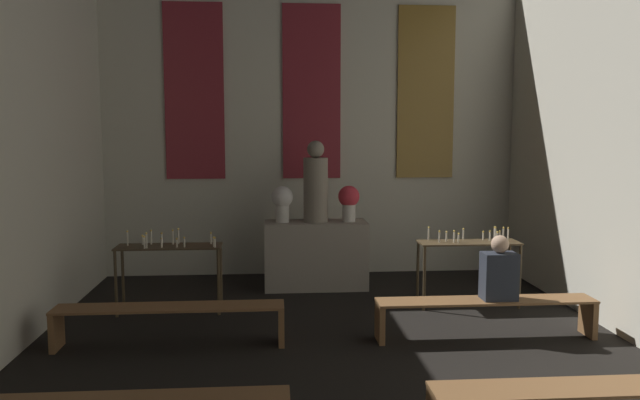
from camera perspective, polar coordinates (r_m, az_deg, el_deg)
wall_back at (r=9.61m, az=-0.80°, el=7.19°), size 6.50×0.16×4.65m
altar at (r=8.83m, az=-0.39°, el=-5.03°), size 1.44×0.61×0.94m
statue at (r=8.69m, az=-0.40°, el=1.35°), size 0.34×0.34×1.14m
flower_vase_left at (r=8.69m, az=-3.47°, el=-0.09°), size 0.30×0.30×0.51m
flower_vase_right at (r=8.75m, az=2.65°, el=-0.03°), size 0.30×0.30×0.51m
candle_rack_left at (r=7.82m, az=-13.62°, el=-4.91°), size 1.27×0.41×1.02m
candle_rack_right at (r=8.11m, az=13.46°, el=-4.52°), size 1.27×0.41×1.02m
pew_third_right at (r=5.02m, az=23.79°, el=-16.37°), size 2.34×0.36×0.43m
pew_back_left at (r=6.69m, az=-13.55°, el=-10.25°), size 2.34×0.36×0.43m
pew_back_right at (r=6.98m, az=14.91°, el=-9.59°), size 2.34×0.36×0.43m
person_seated at (r=6.93m, az=16.06°, el=-6.33°), size 0.36×0.24×0.69m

